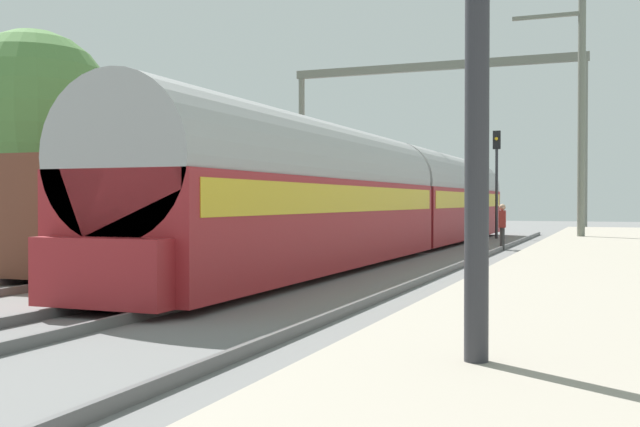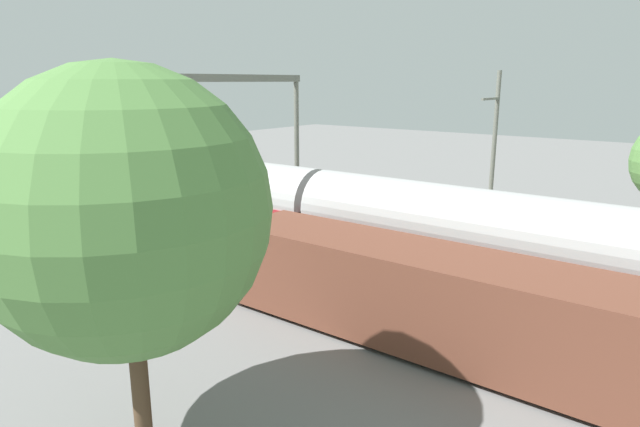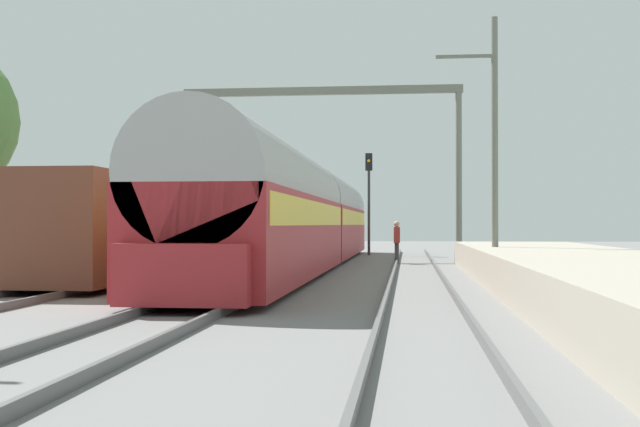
{
  "view_description": "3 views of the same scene",
  "coord_description": "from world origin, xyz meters",
  "views": [
    {
      "loc": [
        7.54,
        -13.18,
        1.83
      ],
      "look_at": [
        0.0,
        5.99,
        1.5
      ],
      "focal_mm": 42.8,
      "sensor_mm": 36.0,
      "label": 1
    },
    {
      "loc": [
        -17.72,
        -0.57,
        7.55
      ],
      "look_at": [
        0.63,
        13.46,
        1.92
      ],
      "focal_mm": 30.64,
      "sensor_mm": 36.0,
      "label": 2
    },
    {
      "loc": [
        3.93,
        -17.16,
        1.59
      ],
      "look_at": [
        0.0,
        18.94,
        2.08
      ],
      "focal_mm": 45.43,
      "sensor_mm": 36.0,
      "label": 3
    }
  ],
  "objects": [
    {
      "name": "passenger_train",
      "position": [
        0.0,
        13.0,
        1.97
      ],
      "size": [
        2.93,
        32.85,
        3.82
      ],
      "color": "maroon",
      "rests_on": "ground"
    },
    {
      "name": "freight_car",
      "position": [
        -4.2,
        6.05,
        1.47
      ],
      "size": [
        2.8,
        13.0,
        2.7
      ],
      "color": "brown",
      "rests_on": "ground"
    },
    {
      "name": "person_crossing",
      "position": [
        3.48,
        15.72,
        1.03
      ],
      "size": [
        0.27,
        0.42,
        1.73
      ],
      "rotation": [
        0.0,
        0.0,
        4.78
      ],
      "color": "#363636",
      "rests_on": "ground"
    },
    {
      "name": "railway_signal_far",
      "position": [
        1.92,
        24.8,
        3.37
      ],
      "size": [
        0.36,
        0.3,
        5.29
      ],
      "color": "#2D2D33",
      "rests_on": "ground"
    },
    {
      "name": "catenary_gantry",
      "position": [
        0.0,
        19.4,
        5.65
      ],
      "size": [
        12.79,
        0.28,
        7.86
      ],
      "color": "slate",
      "rests_on": "ground"
    },
    {
      "name": "catenary_pole_east_mid",
      "position": [
        6.55,
        8.14,
        4.15
      ],
      "size": [
        1.9,
        0.2,
        8.0
      ],
      "color": "slate",
      "rests_on": "ground"
    },
    {
      "name": "tree_west_background",
      "position": [
        -12.0,
        8.45,
        5.15
      ],
      "size": [
        5.59,
        5.59,
        7.95
      ],
      "color": "#4C3826",
      "rests_on": "ground"
    }
  ]
}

